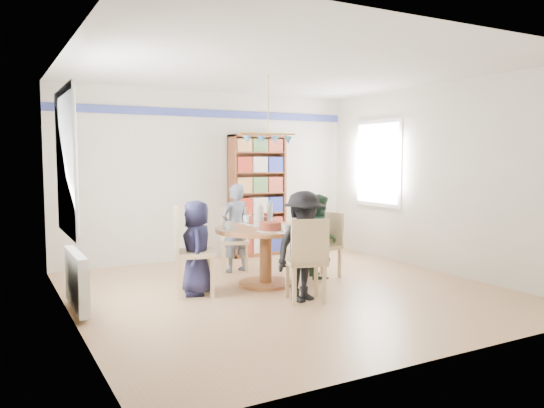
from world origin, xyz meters
TOP-DOWN VIEW (x-y plane):
  - ground at (0.00, 0.00)m, footprint 5.00×5.00m
  - room_shell at (-0.26, 0.87)m, footprint 5.00×5.00m
  - radiator at (-2.42, 0.30)m, footprint 0.12×1.00m
  - dining_table at (-0.08, 0.42)m, footprint 1.30×1.30m
  - chair_left at (-1.14, 0.41)m, footprint 0.59×0.59m
  - chair_right at (0.90, 0.46)m, footprint 0.48×0.48m
  - chair_far at (-0.05, 1.47)m, footprint 0.52×0.52m
  - chair_near at (-0.07, -0.56)m, footprint 0.54×0.54m
  - person_left at (-1.03, 0.40)m, footprint 0.50×0.63m
  - person_right at (0.78, 0.47)m, footprint 0.60×0.67m
  - person_far at (-0.09, 1.34)m, footprint 0.52×0.40m
  - person_near at (-0.05, -0.46)m, footprint 0.91×0.66m
  - bookshelf at (0.78, 2.34)m, footprint 0.96×0.29m
  - tableware at (-0.11, 0.45)m, footprint 1.27×1.27m

SIDE VIEW (x-z plane):
  - ground at x=0.00m, z-range 0.00..0.00m
  - radiator at x=-2.42m, z-range 0.05..0.65m
  - chair_right at x=0.90m, z-range 0.04..0.93m
  - chair_far at x=-0.05m, z-range 0.05..0.96m
  - chair_near at x=-0.07m, z-range 0.05..1.02m
  - dining_table at x=-0.08m, z-range 0.18..0.93m
  - person_left at x=-1.03m, z-range 0.00..1.14m
  - person_right at x=0.78m, z-range 0.00..1.15m
  - chair_left at x=-1.14m, z-range 0.05..1.11m
  - person_near at x=-0.05m, z-range 0.00..1.27m
  - person_far at x=-0.09m, z-range 0.00..1.27m
  - tableware at x=-0.11m, z-range 0.66..0.99m
  - bookshelf at x=0.78m, z-range -0.02..2.00m
  - room_shell at x=-0.26m, z-range -0.85..4.15m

